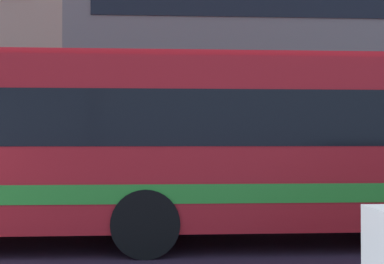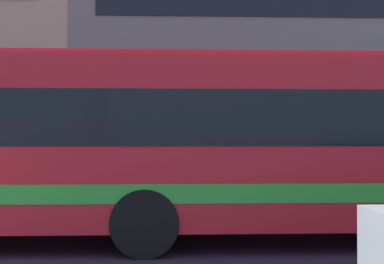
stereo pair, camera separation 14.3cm
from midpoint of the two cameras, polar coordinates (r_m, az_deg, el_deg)
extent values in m
cube|color=gray|center=(22.60, 18.62, 10.51)|extent=(23.55, 8.68, 12.29)
cube|color=red|center=(8.26, -11.07, -1.36)|extent=(12.33, 2.62, 2.59)
cube|color=black|center=(8.27, -11.07, 1.34)|extent=(11.59, 2.63, 0.83)
cube|color=green|center=(8.30, -11.09, -6.28)|extent=(12.09, 2.64, 0.28)
cube|color=red|center=(8.36, -11.05, 7.98)|extent=(11.84, 2.20, 0.12)
cylinder|color=black|center=(7.12, -6.10, -10.73)|extent=(1.00, 0.28, 1.00)
cylinder|color=black|center=(9.46, -5.42, -8.26)|extent=(1.00, 0.28, 1.00)
cylinder|color=black|center=(10.29, 20.05, -7.61)|extent=(1.00, 0.28, 1.00)
camera|label=1|loc=(0.07, -90.52, 0.01)|focal=44.93mm
camera|label=2|loc=(0.07, 89.48, -0.01)|focal=44.93mm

